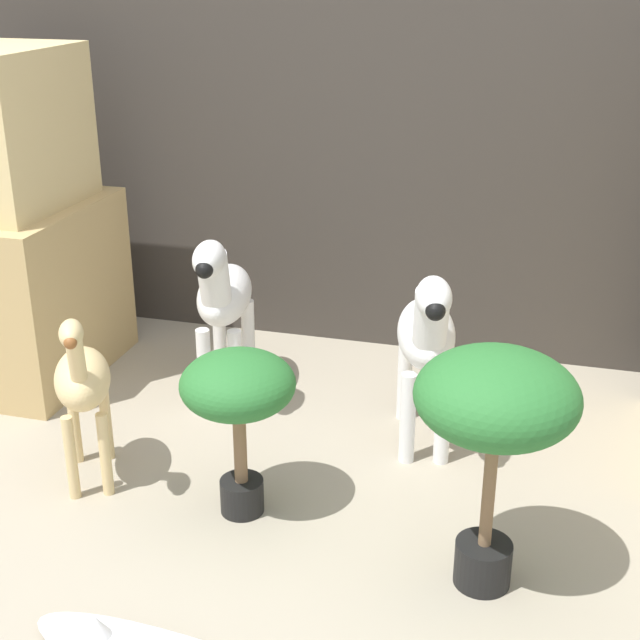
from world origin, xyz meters
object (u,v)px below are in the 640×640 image
(zebra_left, at_px, (222,298))
(potted_palm_back, at_px, (496,409))
(giraffe_figurine, at_px, (82,382))
(potted_palm_front, at_px, (238,395))
(zebra_right, at_px, (427,337))

(zebra_left, height_order, potted_palm_back, zebra_left)
(zebra_left, bearing_deg, giraffe_figurine, -107.46)
(potted_palm_front, height_order, potted_palm_back, potted_palm_back)
(zebra_right, relative_size, potted_palm_back, 1.01)
(zebra_left, bearing_deg, potted_palm_front, -65.37)
(giraffe_figurine, xyz_separation_m, potted_palm_back, (1.10, -0.15, 0.16))
(giraffe_figurine, bearing_deg, zebra_right, 26.75)
(potted_palm_front, bearing_deg, potted_palm_back, -10.92)
(zebra_left, distance_m, giraffe_figurine, 0.61)
(giraffe_figurine, distance_m, potted_palm_back, 1.13)
(potted_palm_front, distance_m, potted_palm_back, 0.67)
(zebra_right, relative_size, zebra_left, 1.00)
(zebra_left, bearing_deg, zebra_right, -11.66)
(zebra_right, xyz_separation_m, potted_palm_back, (0.24, -0.59, 0.10))
(zebra_right, xyz_separation_m, zebra_left, (-0.68, 0.14, 0.00))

